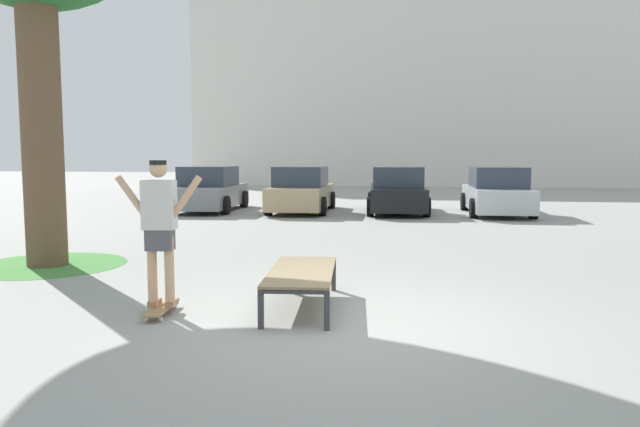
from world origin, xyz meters
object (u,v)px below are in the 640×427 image
object	(u,v)px
skateboard	(162,308)
car_tan	(302,191)
skate_box	(302,274)
skater	(160,223)
car_black	(397,192)
car_grey	(210,190)
car_silver	(497,193)

from	to	relation	value
skateboard	car_tan	size ratio (longest dim) A/B	0.19
skate_box	skater	bearing A→B (deg)	-159.82
skateboard	car_black	distance (m)	13.13
car_grey	car_tan	world-z (taller)	same
car_grey	car_black	xyz separation A→B (m)	(6.26, 0.23, 0.00)
skate_box	car_tan	distance (m)	12.33
skater	car_tan	world-z (taller)	skater
skater	car_silver	world-z (taller)	skater
skate_box	car_tan	world-z (taller)	car_tan
skate_box	skateboard	size ratio (longest dim) A/B	2.40
skate_box	car_black	size ratio (longest dim) A/B	0.46
skate_box	car_tan	size ratio (longest dim) A/B	0.46
skate_box	skateboard	xyz separation A→B (m)	(-1.54, -0.57, -0.34)
car_grey	car_tan	distance (m)	3.13
skateboard	skater	size ratio (longest dim) A/B	0.48
car_silver	car_grey	bearing A→B (deg)	-179.22
car_tan	car_black	xyz separation A→B (m)	(3.13, 0.17, 0.00)
car_black	car_silver	bearing A→B (deg)	-1.84
skateboard	car_silver	distance (m)	13.96
skate_box	car_black	bearing A→B (deg)	85.65
skater	car_tan	distance (m)	12.72
skate_box	skater	size ratio (longest dim) A/B	1.16
skate_box	skateboard	world-z (taller)	skate_box
skate_box	car_black	xyz separation A→B (m)	(0.94, 12.31, 0.28)
car_silver	car_black	bearing A→B (deg)	178.16
car_tan	car_black	bearing A→B (deg)	3.15
skateboard	car_grey	xyz separation A→B (m)	(-3.78, 12.65, 0.61)
skater	car_tan	bearing A→B (deg)	92.93
skater	car_tan	size ratio (longest dim) A/B	0.40
car_tan	car_black	world-z (taller)	same
skateboard	car_tan	world-z (taller)	car_tan
car_grey	car_black	size ratio (longest dim) A/B	1.00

